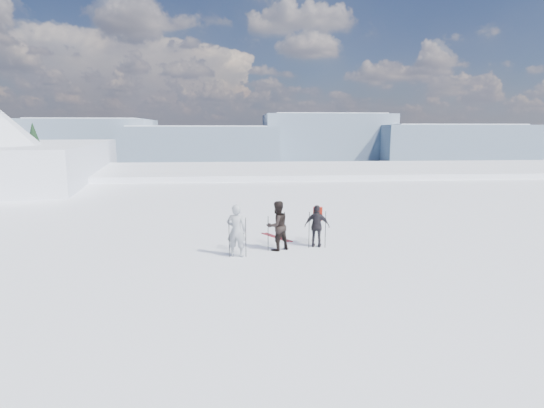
{
  "coord_description": "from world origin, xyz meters",
  "views": [
    {
      "loc": [
        -3.15,
        -12.3,
        4.14
      ],
      "look_at": [
        -1.85,
        3.0,
        1.47
      ],
      "focal_mm": 28.0,
      "sensor_mm": 36.0,
      "label": 1
    }
  ],
  "objects_px": {
    "skier_pack": "(317,226)",
    "skis_loose": "(277,237)",
    "skier_grey": "(236,231)",
    "skier_dark": "(277,226)"
  },
  "relations": [
    {
      "from": "skier_pack",
      "to": "skis_loose",
      "type": "height_order",
      "value": "skier_pack"
    },
    {
      "from": "skier_grey",
      "to": "skier_dark",
      "type": "bearing_deg",
      "value": -143.06
    },
    {
      "from": "skier_dark",
      "to": "skis_loose",
      "type": "bearing_deg",
      "value": -124.08
    },
    {
      "from": "skier_grey",
      "to": "skier_pack",
      "type": "distance_m",
      "value": 3.04
    },
    {
      "from": "skier_pack",
      "to": "skis_loose",
      "type": "relative_size",
      "value": 1.03
    },
    {
      "from": "skis_loose",
      "to": "skier_grey",
      "type": "bearing_deg",
      "value": -123.08
    },
    {
      "from": "skier_pack",
      "to": "skis_loose",
      "type": "bearing_deg",
      "value": -32.52
    },
    {
      "from": "skier_grey",
      "to": "skier_dark",
      "type": "distance_m",
      "value": 1.56
    },
    {
      "from": "skier_grey",
      "to": "skier_dark",
      "type": "height_order",
      "value": "skier_grey"
    },
    {
      "from": "skier_grey",
      "to": "skis_loose",
      "type": "relative_size",
      "value": 1.18
    }
  ]
}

